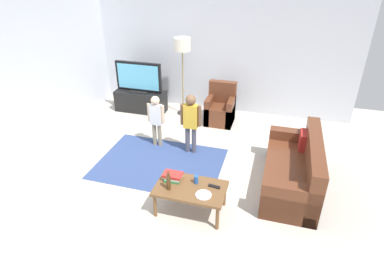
{
  "coord_description": "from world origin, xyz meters",
  "views": [
    {
      "loc": [
        1.37,
        -4.13,
        3.28
      ],
      "look_at": [
        0.0,
        0.6,
        0.65
      ],
      "focal_mm": 29.87,
      "sensor_mm": 36.0,
      "label": 1
    }
  ],
  "objects_px": {
    "bottle": "(169,182)",
    "armchair": "(221,109)",
    "plate": "(203,195)",
    "floor_lamp": "(182,49)",
    "book_stack": "(173,176)",
    "child_center": "(191,119)",
    "coffee_table": "(190,190)",
    "tv": "(139,78)",
    "child_near_tv": "(156,117)",
    "tv_stand": "(141,101)",
    "couch": "(296,171)",
    "tv_remote": "(214,186)",
    "soda_can": "(196,179)"
  },
  "relations": [
    {
      "from": "bottle",
      "to": "armchair",
      "type": "bearing_deg",
      "value": 87.96
    },
    {
      "from": "bottle",
      "to": "plate",
      "type": "xyz_separation_m",
      "value": [
        0.5,
        0.0,
        -0.12
      ]
    },
    {
      "from": "floor_lamp",
      "to": "book_stack",
      "type": "xyz_separation_m",
      "value": [
        0.81,
        -3.05,
        -1.07
      ]
    },
    {
      "from": "child_center",
      "to": "coffee_table",
      "type": "bearing_deg",
      "value": -73.84
    },
    {
      "from": "tv",
      "to": "floor_lamp",
      "type": "xyz_separation_m",
      "value": [
        1.01,
        0.17,
        0.7
      ]
    },
    {
      "from": "child_near_tv",
      "to": "plate",
      "type": "relative_size",
      "value": 4.71
    },
    {
      "from": "bottle",
      "to": "book_stack",
      "type": "bearing_deg",
      "value": 94.87
    },
    {
      "from": "child_near_tv",
      "to": "floor_lamp",
      "type": "bearing_deg",
      "value": 88.36
    },
    {
      "from": "child_center",
      "to": "floor_lamp",
      "type": "bearing_deg",
      "value": 112.33
    },
    {
      "from": "floor_lamp",
      "to": "child_near_tv",
      "type": "bearing_deg",
      "value": -91.64
    },
    {
      "from": "tv_stand",
      "to": "floor_lamp",
      "type": "relative_size",
      "value": 0.67
    },
    {
      "from": "floor_lamp",
      "to": "coffee_table",
      "type": "bearing_deg",
      "value": -70.64
    },
    {
      "from": "child_center",
      "to": "couch",
      "type": "bearing_deg",
      "value": -16.02
    },
    {
      "from": "tv_stand",
      "to": "child_near_tv",
      "type": "xyz_separation_m",
      "value": [
        0.97,
        -1.39,
        0.38
      ]
    },
    {
      "from": "child_near_tv",
      "to": "tv_remote",
      "type": "bearing_deg",
      "value": -45.66
    },
    {
      "from": "tv_stand",
      "to": "book_stack",
      "type": "relative_size",
      "value": 4.31
    },
    {
      "from": "tv_stand",
      "to": "child_near_tv",
      "type": "relative_size",
      "value": 1.16
    },
    {
      "from": "tv_stand",
      "to": "soda_can",
      "type": "bearing_deg",
      "value": -53.01
    },
    {
      "from": "tv_remote",
      "to": "soda_can",
      "type": "bearing_deg",
      "value": -177.5
    },
    {
      "from": "child_center",
      "to": "tv_remote",
      "type": "relative_size",
      "value": 6.85
    },
    {
      "from": "armchair",
      "to": "bottle",
      "type": "xyz_separation_m",
      "value": [
        -0.11,
        -3.08,
        0.25
      ]
    },
    {
      "from": "child_near_tv",
      "to": "child_center",
      "type": "height_order",
      "value": "child_center"
    },
    {
      "from": "couch",
      "to": "bottle",
      "type": "relative_size",
      "value": 6.01
    },
    {
      "from": "tv",
      "to": "floor_lamp",
      "type": "bearing_deg",
      "value": 9.7
    },
    {
      "from": "tv",
      "to": "child_center",
      "type": "relative_size",
      "value": 0.94
    },
    {
      "from": "armchair",
      "to": "book_stack",
      "type": "bearing_deg",
      "value": -92.58
    },
    {
      "from": "floor_lamp",
      "to": "bottle",
      "type": "bearing_deg",
      "value": -75.81
    },
    {
      "from": "coffee_table",
      "to": "plate",
      "type": "relative_size",
      "value": 4.55
    },
    {
      "from": "coffee_table",
      "to": "book_stack",
      "type": "xyz_separation_m",
      "value": [
        -0.3,
        0.11,
        0.1
      ]
    },
    {
      "from": "couch",
      "to": "coffee_table",
      "type": "height_order",
      "value": "couch"
    },
    {
      "from": "couch",
      "to": "tv_stand",
      "type": "bearing_deg",
      "value": 150.75
    },
    {
      "from": "child_near_tv",
      "to": "armchair",
      "type": "bearing_deg",
      "value": 54.07
    },
    {
      "from": "floor_lamp",
      "to": "coffee_table",
      "type": "relative_size",
      "value": 1.78
    },
    {
      "from": "floor_lamp",
      "to": "child_center",
      "type": "bearing_deg",
      "value": -67.67
    },
    {
      "from": "bottle",
      "to": "plate",
      "type": "relative_size",
      "value": 1.36
    },
    {
      "from": "child_center",
      "to": "tv_stand",
      "type": "bearing_deg",
      "value": 138.97
    },
    {
      "from": "child_near_tv",
      "to": "bottle",
      "type": "bearing_deg",
      "value": -63.21
    },
    {
      "from": "tv",
      "to": "tv_remote",
      "type": "relative_size",
      "value": 6.47
    },
    {
      "from": "book_stack",
      "to": "tv_stand",
      "type": "bearing_deg",
      "value": 122.16
    },
    {
      "from": "coffee_table",
      "to": "tv_remote",
      "type": "relative_size",
      "value": 5.88
    },
    {
      "from": "floor_lamp",
      "to": "bottle",
      "type": "relative_size",
      "value": 5.94
    },
    {
      "from": "tv_stand",
      "to": "couch",
      "type": "xyz_separation_m",
      "value": [
        3.57,
        -2.0,
        0.05
      ]
    },
    {
      "from": "tv",
      "to": "coffee_table",
      "type": "height_order",
      "value": "tv"
    },
    {
      "from": "couch",
      "to": "coffee_table",
      "type": "relative_size",
      "value": 1.8
    },
    {
      "from": "bottle",
      "to": "soda_can",
      "type": "bearing_deg",
      "value": 36.03
    },
    {
      "from": "child_near_tv",
      "to": "tv_remote",
      "type": "relative_size",
      "value": 6.09
    },
    {
      "from": "tv",
      "to": "couch",
      "type": "distance_m",
      "value": 4.12
    },
    {
      "from": "floor_lamp",
      "to": "bottle",
      "type": "distance_m",
      "value": 3.52
    },
    {
      "from": "child_center",
      "to": "bottle",
      "type": "distance_m",
      "value": 1.68
    },
    {
      "from": "coffee_table",
      "to": "soda_can",
      "type": "bearing_deg",
      "value": 67.38
    }
  ]
}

